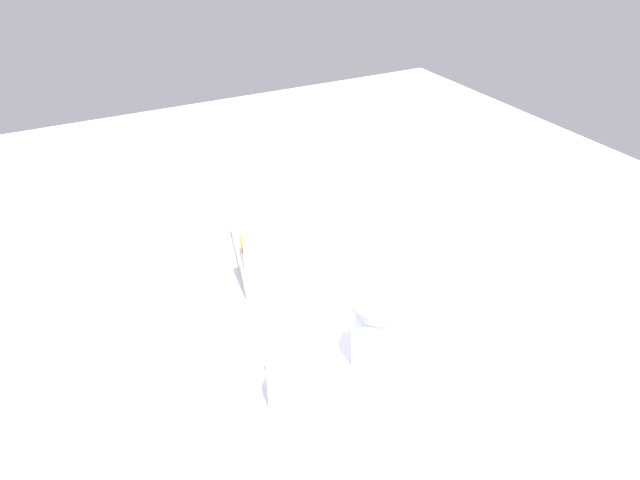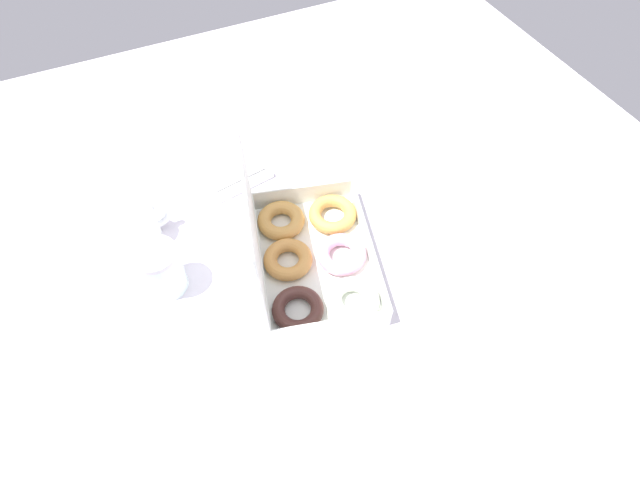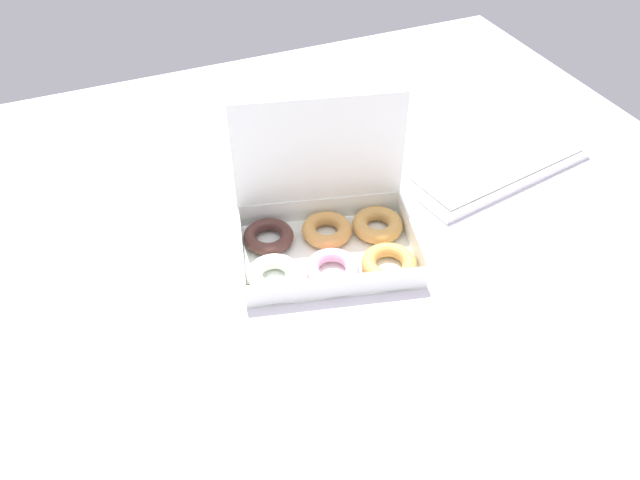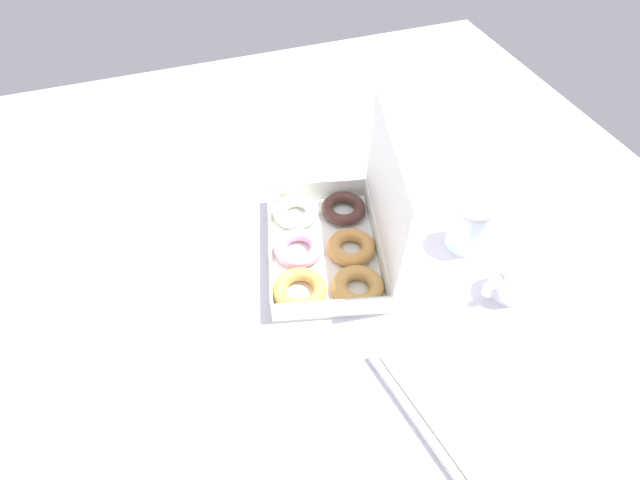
# 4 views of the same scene
# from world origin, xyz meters

# --- Properties ---
(ground_plane) EXTENTS (1.80, 1.80, 0.02)m
(ground_plane) POSITION_xyz_m (0.00, 0.00, -0.01)
(ground_plane) COLOR silver
(donut_box) EXTENTS (0.38, 0.31, 0.28)m
(donut_box) POSITION_xyz_m (-0.01, 0.05, 0.03)
(donut_box) COLOR white
(donut_box) RESTS_ON ground_plane
(keyboard) EXTENTS (0.46, 0.23, 0.02)m
(keyboard) POSITION_xyz_m (0.44, 0.14, 0.01)
(keyboard) COLOR white
(keyboard) RESTS_ON ground_plane
(coffee_mug) EXTENTS (0.08, 0.11, 0.09)m
(coffee_mug) POSITION_xyz_m (0.19, 0.34, 0.04)
(coffee_mug) COLOR white
(coffee_mug) RESTS_ON ground_plane
(glass_jar) EXTENTS (0.08, 0.08, 0.11)m
(glass_jar) POSITION_xyz_m (0.05, 0.33, 0.06)
(glass_jar) COLOR silver
(glass_jar) RESTS_ON ground_plane
(paper_napkin) EXTENTS (0.14, 0.13, 0.00)m
(paper_napkin) POSITION_xyz_m (-0.21, -0.19, 0.00)
(paper_napkin) COLOR white
(paper_napkin) RESTS_ON ground_plane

